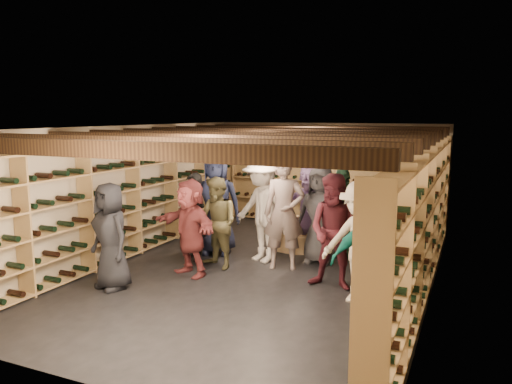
{
  "coord_description": "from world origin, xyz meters",
  "views": [
    {
      "loc": [
        3.24,
        -7.46,
        2.61
      ],
      "look_at": [
        -0.16,
        0.2,
        1.3
      ],
      "focal_mm": 35.0,
      "sensor_mm": 36.0,
      "label": 1
    }
  ],
  "objects_px": {
    "person_9": "(262,209)",
    "crate_stack_right": "(305,244)",
    "person_3": "(360,243)",
    "person_10": "(341,213)",
    "person_1": "(194,217)",
    "person_12": "(320,215)",
    "crate_loose": "(344,249)",
    "person_2": "(217,223)",
    "person_7": "(284,213)",
    "person_8": "(336,232)",
    "person_11": "(311,208)",
    "crate_stack_left": "(285,233)",
    "person_0": "(111,236)",
    "person_5": "(190,227)",
    "person_4": "(372,265)",
    "person_6": "(216,204)"
  },
  "relations": [
    {
      "from": "crate_stack_left",
      "to": "person_1",
      "type": "relative_size",
      "value": 0.43
    },
    {
      "from": "person_8",
      "to": "person_2",
      "type": "bearing_deg",
      "value": 177.66
    },
    {
      "from": "person_1",
      "to": "person_7",
      "type": "height_order",
      "value": "person_7"
    },
    {
      "from": "crate_stack_right",
      "to": "person_10",
      "type": "xyz_separation_m",
      "value": [
        0.69,
        0.0,
        0.66
      ]
    },
    {
      "from": "person_6",
      "to": "person_4",
      "type": "bearing_deg",
      "value": -52.28
    },
    {
      "from": "person_2",
      "to": "person_4",
      "type": "bearing_deg",
      "value": -4.42
    },
    {
      "from": "crate_stack_right",
      "to": "person_9",
      "type": "relative_size",
      "value": 0.3
    },
    {
      "from": "person_1",
      "to": "person_12",
      "type": "bearing_deg",
      "value": 44.09
    },
    {
      "from": "person_7",
      "to": "person_10",
      "type": "bearing_deg",
      "value": 36.44
    },
    {
      "from": "crate_stack_left",
      "to": "person_1",
      "type": "xyz_separation_m",
      "value": [
        -1.29,
        -1.22,
        0.45
      ]
    },
    {
      "from": "crate_stack_left",
      "to": "person_4",
      "type": "height_order",
      "value": "person_4"
    },
    {
      "from": "person_8",
      "to": "person_5",
      "type": "bearing_deg",
      "value": -169.68
    },
    {
      "from": "person_8",
      "to": "person_11",
      "type": "distance_m",
      "value": 1.89
    },
    {
      "from": "crate_loose",
      "to": "person_2",
      "type": "height_order",
      "value": "person_2"
    },
    {
      "from": "crate_stack_right",
      "to": "person_3",
      "type": "distance_m",
      "value": 2.65
    },
    {
      "from": "person_7",
      "to": "person_2",
      "type": "bearing_deg",
      "value": -174.01
    },
    {
      "from": "person_8",
      "to": "person_6",
      "type": "bearing_deg",
      "value": 161.56
    },
    {
      "from": "crate_stack_right",
      "to": "person_12",
      "type": "xyz_separation_m",
      "value": [
        0.43,
        -0.48,
        0.69
      ]
    },
    {
      "from": "person_3",
      "to": "person_4",
      "type": "distance_m",
      "value": 0.95
    },
    {
      "from": "person_2",
      "to": "person_9",
      "type": "relative_size",
      "value": 0.83
    },
    {
      "from": "person_0",
      "to": "person_7",
      "type": "bearing_deg",
      "value": 64.37
    },
    {
      "from": "person_4",
      "to": "person_10",
      "type": "distance_m",
      "value": 3.18
    },
    {
      "from": "person_3",
      "to": "person_9",
      "type": "relative_size",
      "value": 0.91
    },
    {
      "from": "person_11",
      "to": "person_12",
      "type": "distance_m",
      "value": 0.58
    },
    {
      "from": "person_7",
      "to": "person_8",
      "type": "xyz_separation_m",
      "value": [
        1.06,
        -0.63,
        -0.08
      ]
    },
    {
      "from": "crate_stack_left",
      "to": "person_1",
      "type": "distance_m",
      "value": 1.83
    },
    {
      "from": "crate_loose",
      "to": "person_4",
      "type": "bearing_deg",
      "value": -70.97
    },
    {
      "from": "person_4",
      "to": "person_12",
      "type": "height_order",
      "value": "person_12"
    },
    {
      "from": "crate_stack_left",
      "to": "crate_loose",
      "type": "xyz_separation_m",
      "value": [
        1.1,
        0.26,
        -0.25
      ]
    },
    {
      "from": "person_6",
      "to": "person_9",
      "type": "xyz_separation_m",
      "value": [
        0.98,
        -0.1,
        -0.01
      ]
    },
    {
      "from": "person_1",
      "to": "person_9",
      "type": "xyz_separation_m",
      "value": [
        1.15,
        0.42,
        0.16
      ]
    },
    {
      "from": "person_3",
      "to": "person_8",
      "type": "distance_m",
      "value": 0.63
    },
    {
      "from": "crate_loose",
      "to": "person_9",
      "type": "height_order",
      "value": "person_9"
    },
    {
      "from": "person_7",
      "to": "person_9",
      "type": "distance_m",
      "value": 0.55
    },
    {
      "from": "person_11",
      "to": "person_0",
      "type": "bearing_deg",
      "value": -107.32
    },
    {
      "from": "person_3",
      "to": "person_5",
      "type": "relative_size",
      "value": 1.08
    },
    {
      "from": "crate_stack_left",
      "to": "person_9",
      "type": "bearing_deg",
      "value": -99.76
    },
    {
      "from": "person_9",
      "to": "crate_stack_right",
      "type": "bearing_deg",
      "value": 78.82
    },
    {
      "from": "person_9",
      "to": "person_11",
      "type": "height_order",
      "value": "person_9"
    },
    {
      "from": "person_4",
      "to": "person_11",
      "type": "xyz_separation_m",
      "value": [
        -1.71,
        2.97,
        0.05
      ]
    },
    {
      "from": "crate_stack_left",
      "to": "person_4",
      "type": "distance_m",
      "value": 3.74
    },
    {
      "from": "person_2",
      "to": "person_5",
      "type": "distance_m",
      "value": 0.55
    },
    {
      "from": "crate_stack_right",
      "to": "person_4",
      "type": "height_order",
      "value": "person_4"
    },
    {
      "from": "crate_stack_right",
      "to": "person_9",
      "type": "xyz_separation_m",
      "value": [
        -0.54,
        -0.8,
        0.77
      ]
    },
    {
      "from": "person_12",
      "to": "person_4",
      "type": "bearing_deg",
      "value": -56.67
    },
    {
      "from": "person_3",
      "to": "person_6",
      "type": "xyz_separation_m",
      "value": [
        -3.01,
        1.38,
        0.09
      ]
    },
    {
      "from": "person_5",
      "to": "person_12",
      "type": "bearing_deg",
      "value": 64.12
    },
    {
      "from": "crate_stack_left",
      "to": "crate_stack_right",
      "type": "bearing_deg",
      "value": 0.0
    },
    {
      "from": "person_11",
      "to": "person_2",
      "type": "bearing_deg",
      "value": -110.07
    },
    {
      "from": "person_1",
      "to": "person_5",
      "type": "height_order",
      "value": "person_5"
    }
  ]
}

